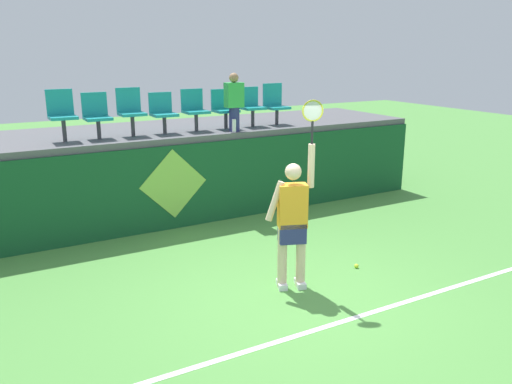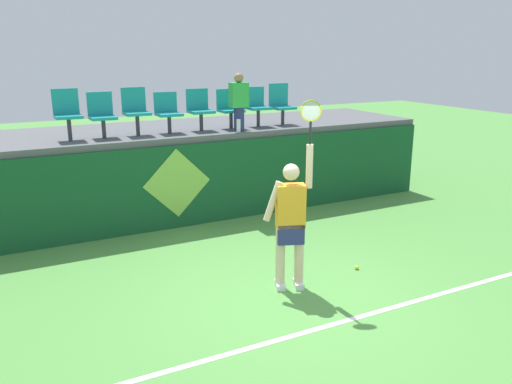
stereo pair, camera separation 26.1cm
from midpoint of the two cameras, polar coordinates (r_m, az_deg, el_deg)
ground_plane at (r=7.11m, az=3.49°, el=-11.39°), size 40.00×40.00×0.00m
court_back_wall at (r=9.78m, az=-7.54°, el=0.89°), size 10.34×0.20×1.54m
spectator_platform at (r=10.72m, az=-10.10°, el=6.59°), size 10.34×2.50×0.12m
court_baseline_stripe at (r=6.53m, az=7.41°, el=-14.07°), size 9.30×0.08×0.01m
tennis_player at (r=7.03m, az=2.96°, el=-2.98°), size 0.72×0.38×2.57m
tennis_ball at (r=8.07m, az=9.97°, el=-7.94°), size 0.07×0.07×0.07m
water_bottle at (r=9.97m, az=-3.17°, el=7.22°), size 0.08×0.08×0.25m
stadium_chair_0 at (r=9.58m, az=-21.16°, el=8.08°), size 0.44×0.42×0.87m
stadium_chair_1 at (r=9.68m, az=-17.73°, el=8.13°), size 0.44×0.42×0.80m
stadium_chair_2 at (r=9.82m, az=-14.26°, el=8.72°), size 0.44×0.42×0.86m
stadium_chair_3 at (r=9.99m, az=-10.88°, el=8.66°), size 0.44×0.42×0.75m
stadium_chair_4 at (r=10.21m, az=-7.47°, el=9.07°), size 0.44×0.42×0.79m
stadium_chair_5 at (r=10.46m, az=-4.22°, el=9.21°), size 0.44×0.42×0.76m
stadium_chair_6 at (r=10.72m, az=-1.26°, el=9.51°), size 0.44×0.42×0.78m
stadium_chair_7 at (r=11.01m, az=1.39°, el=9.70°), size 0.44×0.42×0.84m
spectator_0 at (r=10.05m, az=-3.16°, el=9.84°), size 0.34×0.20×1.10m
wall_signage_mount at (r=9.76m, az=-9.53°, el=-3.93°), size 1.27×0.01×1.48m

